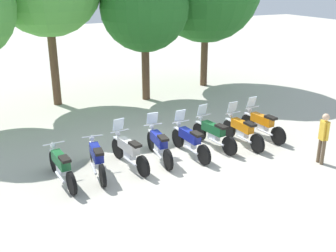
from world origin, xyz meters
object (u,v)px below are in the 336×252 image
Objects in this scene: motorcycle_2 at (129,151)px; person_0 at (323,135)px; tree_2 at (144,7)px; motorcycle_0 at (61,166)px; motorcycle_4 at (190,140)px; motorcycle_6 at (242,130)px; motorcycle_7 at (262,124)px; motorcycle_1 at (97,158)px; motorcycle_5 at (213,133)px; motorcycle_3 at (159,144)px.

motorcycle_2 is 5.91m from person_0.
motorcycle_0 is at bearing -129.15° from tree_2.
motorcycle_4 is 2.05m from motorcycle_6.
tree_2 is (5.36, 6.58, 3.67)m from motorcycle_0.
tree_2 is (-1.81, 6.30, 3.66)m from motorcycle_7.
motorcycle_6 is 2.69m from person_0.
motorcycle_1 is 0.36× the size of tree_2.
motorcycle_7 is at bearing -79.94° from motorcycle_6.
motorcycle_5 is at bearing -92.45° from motorcycle_0.
motorcycle_1 is 1.02m from motorcycle_2.
tree_2 is at bearing 109.10° from person_0.
person_0 is (1.29, -2.32, 0.42)m from motorcycle_6.
motorcycle_6 is (1.03, -0.21, 0.00)m from motorcycle_5.
motorcycle_0 is 1.00× the size of motorcycle_6.
motorcycle_0 is 1.36× the size of person_0.
motorcycle_6 is 0.36× the size of tree_2.
person_0 reaches higher than motorcycle_7.
motorcycle_6 is at bearing -94.89° from motorcycle_0.
motorcycle_3 is 1.00× the size of motorcycle_4.
motorcycle_0 is 1.00× the size of motorcycle_7.
motorcycle_3 is 4.09m from motorcycle_7.
motorcycle_5 is 2.05m from motorcycle_7.
motorcycle_5 is (4.08, 0.21, 0.01)m from motorcycle_1.
tree_2 is at bearing -10.51° from motorcycle_5.
motorcycle_7 is at bearing -96.54° from motorcycle_2.
motorcycle_1 is at bearing 86.42° from motorcycle_4.
motorcycle_3 is 7.69m from tree_2.
motorcycle_0 is at bearing 169.00° from person_0.
motorcycle_6 is (2.05, 0.01, 0.00)m from motorcycle_4.
person_0 is (5.38, -2.39, 0.42)m from motorcycle_2.
tree_2 is at bearing 11.01° from motorcycle_7.
tree_2 is at bearing -14.53° from motorcycle_4.
motorcycle_4 is at bearing -94.70° from motorcycle_0.
motorcycle_3 is (1.03, 0.08, 0.00)m from motorcycle_2.
tree_2 reaches higher than motorcycle_4.
person_0 is 0.26× the size of tree_2.
motorcycle_0 is 7.78m from person_0.
motorcycle_7 is (6.13, 0.23, 0.01)m from motorcycle_1.
motorcycle_0 is 1.00× the size of motorcycle_5.
motorcycle_6 is 1.36× the size of person_0.
tree_2 reaches higher than motorcycle_6.
motorcycle_5 is at bearing -81.68° from motorcycle_4.
motorcycle_0 is 1.00× the size of motorcycle_1.
motorcycle_4 is 1.04m from motorcycle_5.
motorcycle_1 is 1.00× the size of motorcycle_4.
motorcycle_3 is (2.05, 0.15, 0.01)m from motorcycle_1.
motorcycle_7 is (4.09, 0.07, 0.00)m from motorcycle_3.
motorcycle_4 is (3.06, -0.00, 0.01)m from motorcycle_1.
motorcycle_4 is 3.08m from motorcycle_7.
motorcycle_2 reaches higher than motorcycle_1.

